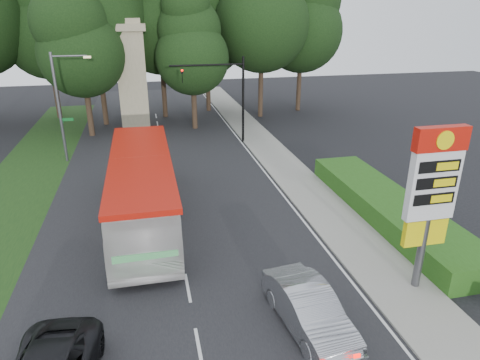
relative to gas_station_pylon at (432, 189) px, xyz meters
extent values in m
plane|color=black|center=(-9.20, -1.99, -4.45)|extent=(120.00, 120.00, 0.00)
cube|color=black|center=(-9.20, 10.01, -4.44)|extent=(14.00, 80.00, 0.02)
cube|color=gray|center=(-0.70, 10.01, -4.39)|extent=(3.00, 80.00, 0.12)
cube|color=#193814|center=(-18.70, 16.01, -4.44)|extent=(5.00, 50.00, 0.02)
cube|color=#255216|center=(2.30, 6.01, -3.85)|extent=(3.00, 14.00, 1.20)
cylinder|color=#59595E|center=(0.00, 0.01, -2.85)|extent=(0.32, 0.32, 3.20)
cube|color=yellow|center=(0.00, 0.01, -1.85)|extent=(1.80, 0.25, 1.10)
cube|color=silver|center=(0.00, 0.01, 0.15)|extent=(2.00, 0.35, 2.80)
cube|color=#B51409|center=(0.00, 0.01, 1.95)|extent=(2.10, 0.40, 0.90)
cylinder|color=yellow|center=(0.00, -0.21, 1.95)|extent=(0.70, 0.05, 0.70)
cube|color=black|center=(0.00, -0.18, 0.95)|extent=(1.70, 0.04, 0.45)
cube|color=black|center=(0.00, -0.18, 0.30)|extent=(1.70, 0.04, 0.45)
cube|color=black|center=(0.00, -0.18, -0.35)|extent=(1.70, 0.04, 0.45)
cylinder|color=black|center=(-2.20, 22.01, -0.85)|extent=(0.20, 0.20, 7.20)
cylinder|color=black|center=(-5.20, 22.01, 2.15)|extent=(6.00, 0.14, 0.14)
imported|color=black|center=(-7.20, 22.01, 1.90)|extent=(0.18, 0.22, 1.10)
sphere|color=#FF0C05|center=(-7.20, 21.86, 1.80)|extent=(0.18, 0.18, 0.18)
cylinder|color=#59595E|center=(-16.40, 20.01, -0.45)|extent=(0.20, 0.20, 8.00)
cylinder|color=#59595E|center=(-15.20, 20.01, 3.25)|extent=(2.40, 0.12, 0.12)
cube|color=#FFE599|center=(-14.00, 20.01, 3.15)|extent=(0.50, 0.22, 0.14)
cube|color=#0C591E|center=(-15.95, 20.01, -1.25)|extent=(0.85, 0.04, 0.22)
cube|color=#0C591E|center=(-16.40, 20.46, -1.55)|extent=(0.04, 0.85, 0.22)
cube|color=gray|center=(-11.20, 28.01, 0.05)|extent=(2.50, 2.50, 9.00)
cube|color=gray|center=(-11.20, 28.01, 4.85)|extent=(3.00, 3.00, 0.60)
cube|color=gray|center=(-11.20, 28.01, 5.35)|extent=(2.20, 2.20, 0.50)
cylinder|color=#2D2116|center=(-19.20, 35.01, -1.75)|extent=(0.50, 0.50, 5.40)
sphere|color=black|center=(-19.20, 35.01, 3.80)|extent=(8.40, 8.40, 8.40)
sphere|color=black|center=(-19.20, 35.01, 6.80)|extent=(7.20, 7.20, 7.20)
cylinder|color=#2D2116|center=(-14.20, 31.01, -1.21)|extent=(0.50, 0.50, 6.48)
sphere|color=black|center=(-14.20, 31.01, 5.45)|extent=(10.08, 10.08, 10.08)
cylinder|color=#2D2116|center=(-8.20, 33.01, -1.48)|extent=(0.50, 0.50, 5.94)
sphere|color=black|center=(-8.20, 33.01, 4.63)|extent=(9.24, 9.24, 9.24)
cylinder|color=#2D2116|center=(-3.20, 35.01, -1.84)|extent=(0.50, 0.50, 5.22)
sphere|color=black|center=(-3.20, 35.01, 3.53)|extent=(8.12, 8.12, 8.12)
sphere|color=black|center=(-3.20, 35.01, 6.43)|extent=(6.96, 6.96, 6.96)
cylinder|color=#2D2116|center=(1.80, 31.01, -1.39)|extent=(0.50, 0.50, 6.12)
sphere|color=black|center=(1.80, 31.01, 4.90)|extent=(9.52, 9.52, 9.52)
cylinder|color=#2D2116|center=(6.80, 33.01, -1.66)|extent=(0.50, 0.50, 5.58)
sphere|color=black|center=(6.80, 33.01, 4.08)|extent=(8.68, 8.68, 8.68)
sphere|color=black|center=(6.80, 33.01, 7.18)|extent=(7.44, 7.44, 7.44)
cylinder|color=#2D2116|center=(-15.20, 27.01, -2.11)|extent=(0.50, 0.50, 4.68)
sphere|color=black|center=(-15.20, 27.01, 2.70)|extent=(7.28, 7.28, 7.28)
sphere|color=black|center=(-15.20, 27.01, 5.30)|extent=(6.24, 6.24, 6.24)
cylinder|color=#2D2116|center=(-5.70, 27.51, -2.29)|extent=(0.50, 0.50, 4.32)
sphere|color=black|center=(-5.70, 27.51, 2.15)|extent=(6.72, 6.72, 6.72)
sphere|color=black|center=(-5.70, 27.51, 4.55)|extent=(5.76, 5.76, 5.76)
sphere|color=black|center=(-5.70, 27.51, 6.59)|extent=(4.32, 4.32, 4.32)
imported|color=white|center=(-10.78, 8.54, -2.64)|extent=(3.10, 13.01, 3.62)
imported|color=#9C9EA3|center=(-5.21, -1.30, -3.65)|extent=(2.27, 5.03, 1.60)
camera|label=1|loc=(-10.34, -12.86, 6.27)|focal=32.00mm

